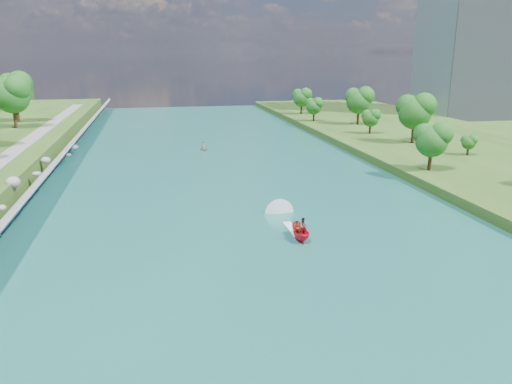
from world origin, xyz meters
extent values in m
plane|color=#2D5119|center=(0.00, 0.00, 0.00)|extent=(260.00, 260.00, 0.00)
cube|color=#175749|center=(0.00, 20.00, 0.05)|extent=(55.00, 240.00, 0.10)
cube|color=slate|center=(-25.85, 20.00, 1.80)|extent=(3.54, 236.00, 4.05)
ellipsoid|color=gray|center=(-26.86, 13.43, 2.54)|extent=(0.92, 1.10, 0.68)
ellipsoid|color=gray|center=(-27.51, 21.29, 3.52)|extent=(1.77, 1.98, 1.40)
ellipsoid|color=gray|center=(-26.25, 28.52, 2.81)|extent=(1.27, 1.07, 0.70)
ellipsoid|color=gray|center=(-26.64, 37.03, 2.98)|extent=(1.41, 1.43, 1.07)
ellipsoid|color=gray|center=(-25.11, 48.44, 1.51)|extent=(1.01, 1.14, 0.67)
ellipsoid|color=gray|center=(-25.47, 57.48, 1.22)|extent=(1.77, 1.94, 1.10)
cube|color=gray|center=(82.50, 95.00, 30.00)|extent=(22.00, 22.00, 60.00)
ellipsoid|color=#144E17|center=(-38.91, 71.35, 9.91)|extent=(7.70, 7.70, 12.83)
ellipsoid|color=#144E17|center=(-40.81, 81.65, 10.22)|extent=(8.06, 8.06, 13.44)
ellipsoid|color=#144E17|center=(31.61, 24.67, 5.87)|extent=(5.24, 5.24, 8.74)
ellipsoid|color=#144E17|center=(44.45, 33.95, 3.65)|extent=(2.58, 2.58, 4.31)
ellipsoid|color=#144E17|center=(41.08, 47.42, 7.31)|extent=(6.97, 6.97, 11.61)
ellipsoid|color=#144E17|center=(37.62, 60.26, 4.73)|extent=(3.88, 3.88, 6.47)
ellipsoid|color=#144E17|center=(40.75, 74.67, 7.02)|extent=(6.62, 6.62, 11.04)
ellipsoid|color=#144E17|center=(31.76, 82.97, 5.16)|extent=(4.40, 4.40, 7.33)
ellipsoid|color=#144E17|center=(33.14, 98.97, 5.93)|extent=(5.32, 5.32, 8.87)
imported|color=red|center=(4.63, 3.75, 0.87)|extent=(1.72, 4.04, 1.53)
imported|color=#66605B|center=(4.23, 3.35, 1.35)|extent=(0.66, 0.44, 1.80)
imported|color=#66605B|center=(5.13, 4.25, 1.34)|extent=(1.01, 0.88, 1.78)
cube|color=white|center=(4.63, 6.75, 0.13)|extent=(0.90, 5.00, 0.06)
imported|color=#95999D|center=(-0.24, 55.62, 0.37)|extent=(2.25, 2.88, 0.54)
imported|color=#66605B|center=(-0.24, 55.62, 1.07)|extent=(0.73, 0.51, 1.44)
camera|label=1|loc=(-9.88, -43.75, 19.12)|focal=35.00mm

